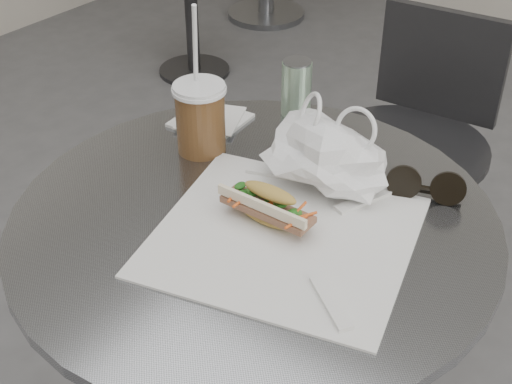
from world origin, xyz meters
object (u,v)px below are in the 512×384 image
Objects in this scene: chair_far at (406,185)px; iced_coffee at (200,117)px; cafe_table at (254,339)px; banh_mi at (268,206)px; drink_can at (296,88)px; sunglasses at (425,187)px; bg_chair at (184,10)px.

iced_coffee is at bearing 74.88° from chair_far.
banh_mi reaches higher than cafe_table.
drink_can is (0.06, 0.21, -0.01)m from iced_coffee.
chair_far is 6.28× the size of sunglasses.
cafe_table is 6.18× the size of sunglasses.
cafe_table is 0.47m from drink_can.
chair_far is 4.18× the size of banh_mi.
drink_can is at bearing 74.86° from iced_coffee.
bg_chair is (-1.39, 0.67, -0.05)m from chair_far.
banh_mi is at bearing -62.14° from drink_can.
chair_far is at bearing 96.03° from cafe_table.
iced_coffee is (-0.22, 0.10, 0.03)m from banh_mi.
chair_far is 0.81m from iced_coffee.
bg_chair is 1.81m from drink_can.
cafe_table is at bearing 172.77° from banh_mi.
chair_far is 7.14× the size of drink_can.
sunglasses is 1.14× the size of drink_can.
drink_can is (-0.13, 0.31, 0.33)m from cafe_table.
banh_mi is 0.26m from sunglasses.
chair_far is 0.75m from sunglasses.
bg_chair is 2.46× the size of iced_coffee.
iced_coffee is at bearing -105.14° from drink_can.
chair_far is at bearing 83.14° from drink_can.
banh_mi is 1.71× the size of drink_can.
sunglasses is at bearing 110.15° from chair_far.
drink_can is (1.33, -1.12, 0.49)m from bg_chair.
drink_can is at bearing -25.16° from bg_chair.
cafe_table is 2.81× the size of iced_coffee.
iced_coffee is 0.40m from sunglasses.
iced_coffee is (-0.11, -0.66, 0.46)m from chair_far.
iced_coffee reaches higher than bg_chair.
drink_can reaches higher than bg_chair.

